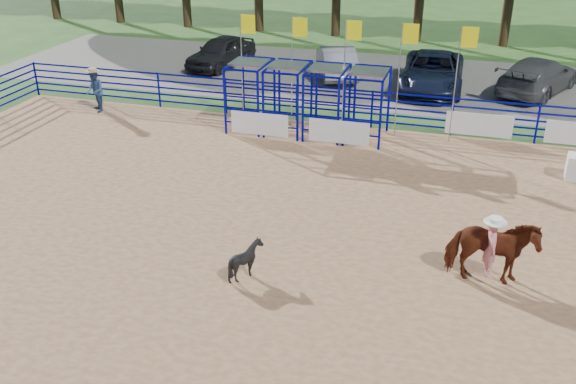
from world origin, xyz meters
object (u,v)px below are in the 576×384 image
object	(u,v)px
horse_and_rider	(491,248)
spectator_cowboy	(95,90)
car_b	(336,61)
car_d	(538,76)
car_c	(432,72)
calf	(246,260)
car_a	(221,52)

from	to	relation	value
horse_and_rider	spectator_cowboy	bearing A→B (deg)	151.36
car_b	car_d	size ratio (longest dim) A/B	0.84
spectator_cowboy	car_c	bearing A→B (deg)	28.97
car_c	calf	bearing A→B (deg)	-101.16
calf	car_a	xyz separation A→B (m)	(-7.88, 18.14, 0.30)
calf	car_a	bearing A→B (deg)	5.92
horse_and_rider	car_b	distance (m)	18.23
spectator_cowboy	car_d	distance (m)	19.33
car_a	car_c	size ratio (longest dim) A/B	0.78
spectator_cowboy	car_c	size ratio (longest dim) A/B	0.31
spectator_cowboy	car_d	xyz separation A→B (m)	(17.61, 7.97, -0.12)
spectator_cowboy	car_b	bearing A→B (deg)	44.15
horse_and_rider	car_b	size ratio (longest dim) A/B	0.53
horse_and_rider	spectator_cowboy	world-z (taller)	horse_and_rider
car_a	car_b	bearing A→B (deg)	11.11
horse_and_rider	car_a	world-z (taller)	horse_and_rider
car_d	car_b	bearing A→B (deg)	23.38
calf	car_d	xyz separation A→B (m)	(7.46, 17.93, 0.31)
horse_and_rider	car_b	world-z (taller)	horse_and_rider
spectator_cowboy	car_a	xyz separation A→B (m)	(2.28, 8.18, -0.13)
car_a	car_c	world-z (taller)	car_c
car_a	car_c	xyz separation A→B (m)	(10.73, -0.97, 0.03)
car_b	car_a	bearing A→B (deg)	-20.36
car_a	car_b	xyz separation A→B (m)	(6.06, -0.08, -0.02)
horse_and_rider	car_d	bearing A→B (deg)	83.43
car_c	spectator_cowboy	bearing A→B (deg)	-152.77
horse_and_rider	car_c	size ratio (longest dim) A/B	0.42
spectator_cowboy	car_c	distance (m)	14.87
calf	car_c	distance (m)	17.40
spectator_cowboy	horse_and_rider	bearing A→B (deg)	-28.64
car_c	horse_and_rider	bearing A→B (deg)	-82.02
spectator_cowboy	car_a	size ratio (longest dim) A/B	0.39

